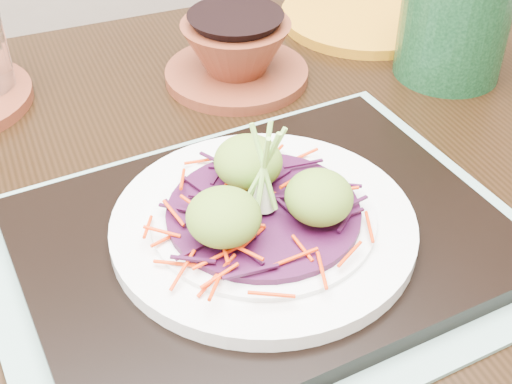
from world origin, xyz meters
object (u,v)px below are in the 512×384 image
object	(u,v)px
terracotta_bowl_set	(236,55)
white_plate	(263,224)
green_jar	(455,16)
dining_table	(192,277)
serving_tray	(263,239)
yellow_plate	(365,16)

from	to	relation	value
terracotta_bowl_set	white_plate	bearing A→B (deg)	-102.22
terracotta_bowl_set	green_jar	xyz separation A→B (m)	(0.24, -0.06, 0.04)
dining_table	terracotta_bowl_set	distance (m)	0.27
white_plate	dining_table	bearing A→B (deg)	119.02
dining_table	serving_tray	bearing A→B (deg)	-65.86
white_plate	green_jar	size ratio (longest dim) A/B	1.75
dining_table	yellow_plate	bearing A→B (deg)	38.51
dining_table	serving_tray	world-z (taller)	serving_tray
white_plate	terracotta_bowl_set	bearing A→B (deg)	77.78
dining_table	terracotta_bowl_set	xyz separation A→B (m)	(0.11, 0.20, 0.13)
dining_table	green_jar	xyz separation A→B (m)	(0.35, 0.14, 0.17)
serving_tray	green_jar	xyz separation A→B (m)	(0.30, 0.23, 0.06)
white_plate	serving_tray	bearing A→B (deg)	-90.00
dining_table	green_jar	distance (m)	0.42
serving_tray	dining_table	bearing A→B (deg)	109.55
terracotta_bowl_set	green_jar	bearing A→B (deg)	-14.38
terracotta_bowl_set	yellow_plate	bearing A→B (deg)	24.86
yellow_plate	terracotta_bowl_set	bearing A→B (deg)	-155.14
serving_tray	green_jar	size ratio (longest dim) A/B	2.69
serving_tray	yellow_plate	size ratio (longest dim) A/B	1.74
terracotta_bowl_set	yellow_plate	size ratio (longest dim) A/B	0.83
terracotta_bowl_set	green_jar	distance (m)	0.25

